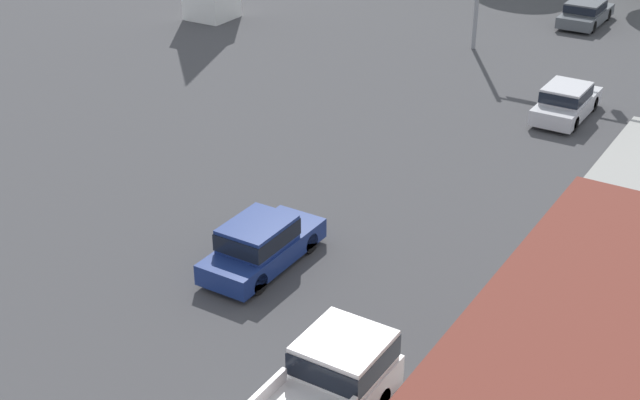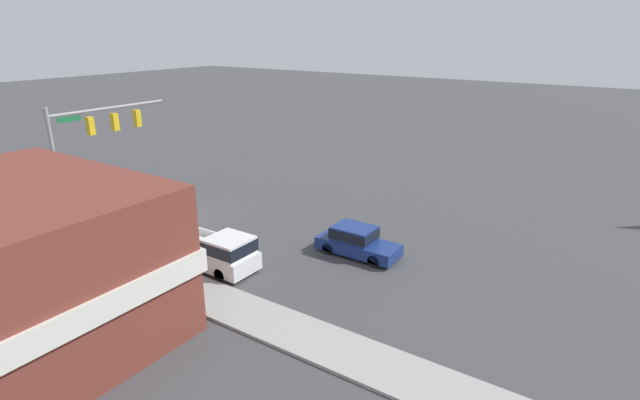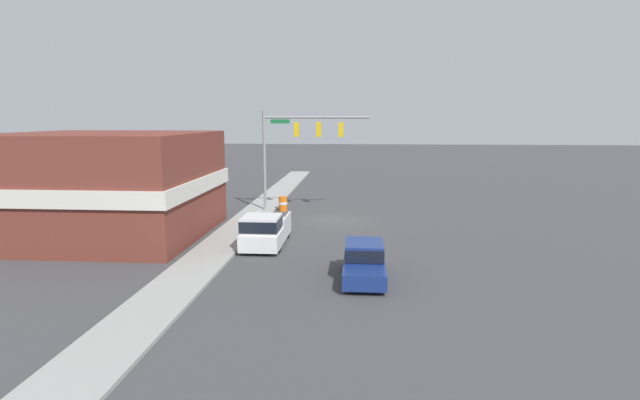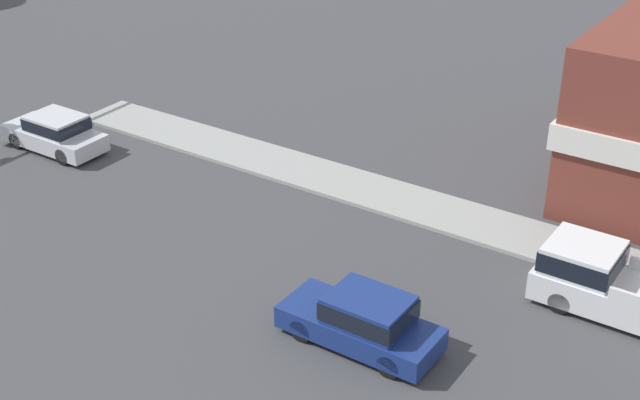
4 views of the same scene
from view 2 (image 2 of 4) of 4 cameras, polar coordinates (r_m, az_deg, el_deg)
ground_plane at (r=32.81m, az=-16.22°, el=-2.20°), size 200.00×200.00×0.00m
sidewalk_curb at (r=29.82m, az=-24.59°, el=-5.24°), size 2.40×60.00×0.14m
near_signal_assembly at (r=32.44m, az=-24.39°, el=6.76°), size 7.75×0.49×7.44m
car_lead at (r=26.56m, az=4.18°, el=-4.64°), size 1.77×4.43×1.57m
pickup_truck_parked at (r=25.53m, az=-11.77°, el=-5.76°), size 2.01×5.24×1.87m
construction_barrel at (r=33.25m, az=-25.23°, el=-2.01°), size 0.64×0.64×1.08m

